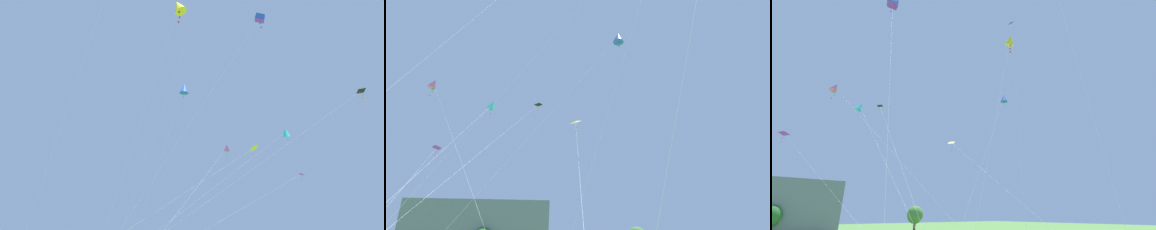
% 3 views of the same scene
% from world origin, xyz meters
% --- Properties ---
extents(distant_building, '(25.36, 10.51, 9.94)m').
position_xyz_m(distant_building, '(-4.01, 54.84, 4.97)').
color(distant_building, slate).
rests_on(distant_building, ground).
extents(kite_purple_delta_0, '(5.62, 23.52, 11.97)m').
position_xyz_m(kite_purple_delta_0, '(-4.27, 24.86, 11.55)').
color(kite_purple_delta_0, silver).
rests_on(kite_purple_delta_0, ground).
extents(kite_cyan_diamond_2, '(1.48, 20.28, 15.32)m').
position_xyz_m(kite_cyan_diamond_2, '(1.60, 20.22, 14.69)').
color(kite_cyan_diamond_2, silver).
rests_on(kite_cyan_diamond_2, ground).
extents(kite_black_delta_3, '(5.55, 26.23, 18.40)m').
position_xyz_m(kite_black_delta_3, '(5.85, 26.31, 17.82)').
color(kite_black_delta_3, silver).
rests_on(kite_black_delta_3, ground).
extents(kite_pink_diamond_4, '(8.80, 11.94, 14.21)m').
position_xyz_m(kite_pink_diamond_4, '(-2.02, 14.79, 13.68)').
color(kite_pink_diamond_4, silver).
rests_on(kite_pink_diamond_4, ground).
extents(kite_yellow_delta_7, '(2.02, 16.00, 10.63)m').
position_xyz_m(kite_yellow_delta_7, '(8.89, 12.83, 10.18)').
color(kite_yellow_delta_7, silver).
rests_on(kite_yellow_delta_7, ground).
extents(kite_blue_diamond_8, '(9.56, 4.00, 14.07)m').
position_xyz_m(kite_blue_diamond_8, '(10.81, 7.46, 13.67)').
color(kite_blue_diamond_8, silver).
rests_on(kite_blue_diamond_8, ground).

